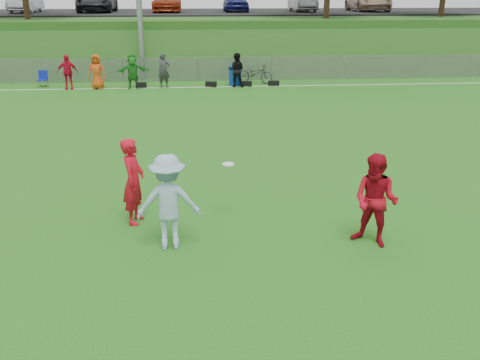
{
  "coord_description": "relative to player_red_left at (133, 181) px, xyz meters",
  "views": [
    {
      "loc": [
        -0.27,
        -9.21,
        4.75
      ],
      "look_at": [
        0.58,
        0.5,
        1.24
      ],
      "focal_mm": 40.0,
      "sensor_mm": 36.0,
      "label": 1
    }
  ],
  "objects": [
    {
      "name": "player_red_center",
      "position": [
        4.73,
        -1.49,
        -0.01
      ],
      "size": [
        1.13,
        1.1,
        1.83
      ],
      "primitive_type": "imported",
      "rotation": [
        0.0,
        0.0,
        -0.69
      ],
      "color": "#A70B1B",
      "rests_on": "ground"
    },
    {
      "name": "frisbee",
      "position": [
        2.0,
        0.07,
        0.3
      ],
      "size": [
        0.26,
        0.26,
        0.02
      ],
      "color": "white",
      "rests_on": "ground"
    },
    {
      "name": "player_red_left",
      "position": [
        0.0,
        0.0,
        0.0
      ],
      "size": [
        0.56,
        0.74,
        1.85
      ],
      "primitive_type": "imported",
      "rotation": [
        0.0,
        0.0,
        1.39
      ],
      "color": "red",
      "rests_on": "ground"
    },
    {
      "name": "spectator_row",
      "position": [
        -1.25,
        16.51,
        -0.08
      ],
      "size": [
        9.36,
        0.86,
        1.69
      ],
      "color": "red",
      "rests_on": "ground"
    },
    {
      "name": "ground",
      "position": [
        1.59,
        -1.49,
        -0.93
      ],
      "size": [
        120.0,
        120.0,
        0.0
      ],
      "primitive_type": "plane",
      "color": "#256014",
      "rests_on": "ground"
    },
    {
      "name": "sideline_far",
      "position": [
        1.59,
        16.51,
        -0.92
      ],
      "size": [
        60.0,
        0.1,
        0.01
      ],
      "primitive_type": "cube",
      "color": "white",
      "rests_on": "ground"
    },
    {
      "name": "fence",
      "position": [
        1.59,
        18.51,
        -0.28
      ],
      "size": [
        58.0,
        0.06,
        1.3
      ],
      "color": "gray",
      "rests_on": "ground"
    },
    {
      "name": "bicycle",
      "position": [
        4.59,
        17.51,
        -0.42
      ],
      "size": [
        2.04,
        1.46,
        1.02
      ],
      "primitive_type": "imported",
      "rotation": [
        0.0,
        0.0,
        1.12
      ],
      "color": "#2D2C2F",
      "rests_on": "ground"
    },
    {
      "name": "gear_bags",
      "position": [
        2.6,
        16.61,
        -0.8
      ],
      "size": [
        7.32,
        0.4,
        0.26
      ],
      "color": "black",
      "rests_on": "ground"
    },
    {
      "name": "berm",
      "position": [
        1.59,
        29.51,
        0.57
      ],
      "size": [
        120.0,
        18.0,
        3.0
      ],
      "primitive_type": "cube",
      "color": "#285919",
      "rests_on": "ground"
    },
    {
      "name": "recycling_bin",
      "position": [
        3.49,
        17.04,
        -0.43
      ],
      "size": [
        0.86,
        0.86,
        0.99
      ],
      "primitive_type": "cylinder",
      "rotation": [
        0.0,
        0.0,
        -0.37
      ],
      "color": "#0E399F",
      "rests_on": "ground"
    },
    {
      "name": "player_blue",
      "position": [
        0.78,
        -1.26,
        0.01
      ],
      "size": [
        1.23,
        0.73,
        1.88
      ],
      "primitive_type": "imported",
      "rotation": [
        0.0,
        0.0,
        3.17
      ],
      "color": "#94B9CD",
      "rests_on": "ground"
    },
    {
      "name": "camp_chair",
      "position": [
        -6.32,
        17.33,
        -0.69
      ],
      "size": [
        0.46,
        0.47,
        0.81
      ],
      "rotation": [
        0.0,
        0.0,
        -0.02
      ],
      "color": "#0E1C9F",
      "rests_on": "ground"
    },
    {
      "name": "car_row",
      "position": [
        0.42,
        30.51,
        2.89
      ],
      "size": [
        32.04,
        5.18,
        1.44
      ],
      "color": "silver",
      "rests_on": "parking_lot"
    },
    {
      "name": "parking_lot",
      "position": [
        1.59,
        31.51,
        2.12
      ],
      "size": [
        120.0,
        12.0,
        0.1
      ],
      "primitive_type": "cube",
      "color": "black",
      "rests_on": "berm"
    }
  ]
}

